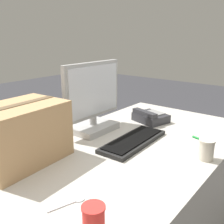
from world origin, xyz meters
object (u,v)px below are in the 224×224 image
paper_cup_right (206,150)px  keyboard (133,141)px  desk_phone (150,117)px  monitor (93,102)px  cardboard_box (20,134)px  pen_marker (203,140)px  spoon (73,202)px  paper_cup_left (94,219)px

paper_cup_right → keyboard: bearing=98.0°
desk_phone → monitor: bearing=168.7°
paper_cup_right → cardboard_box: 0.88m
monitor → pen_marker: size_ratio=3.41×
keyboard → spoon: bearing=-169.1°
monitor → spoon: monitor is taller
paper_cup_left → spoon: bearing=68.9°
keyboard → cardboard_box: (-0.50, 0.30, 0.12)m
pen_marker → desk_phone: bearing=-179.4°
paper_cup_left → paper_cup_right: size_ratio=0.88×
paper_cup_left → cardboard_box: (0.13, 0.58, 0.09)m
monitor → paper_cup_right: (0.04, -0.69, -0.13)m
cardboard_box → spoon: bearing=-100.1°
desk_phone → paper_cup_right: 0.60m
keyboard → monitor: bearing=86.3°
monitor → paper_cup_right: monitor is taller
pen_marker → monitor: bearing=-140.6°
cardboard_box → monitor: bearing=1.1°
paper_cup_right → spoon: bearing=158.2°
paper_cup_right → pen_marker: 0.24m
paper_cup_left → pen_marker: (0.90, -0.01, -0.04)m
desk_phone → pen_marker: bearing=-89.7°
monitor → paper_cup_right: size_ratio=4.43×
desk_phone → pen_marker: size_ratio=1.87×
keyboard → pen_marker: 0.40m
keyboard → paper_cup_left: bearing=-157.7°
paper_cup_right → spoon: 0.68m
cardboard_box → pen_marker: bearing=-37.3°
monitor → pen_marker: bearing=-66.6°
keyboard → cardboard_box: bearing=147.7°
monitor → cardboard_box: monitor is taller
desk_phone → paper_cup_left: (-1.02, -0.40, 0.01)m
monitor → desk_phone: size_ratio=1.82×
paper_cup_left → paper_cup_right: (0.69, -0.10, 0.01)m
keyboard → spoon: size_ratio=3.22×
pen_marker → paper_cup_right: bearing=-50.8°
paper_cup_left → cardboard_box: cardboard_box is taller
keyboard → spoon: keyboard is taller
cardboard_box → paper_cup_right: bearing=-50.7°
paper_cup_right → pen_marker: bearing=23.2°
desk_phone → paper_cup_right: paper_cup_right is taller
monitor → keyboard: size_ratio=0.98×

